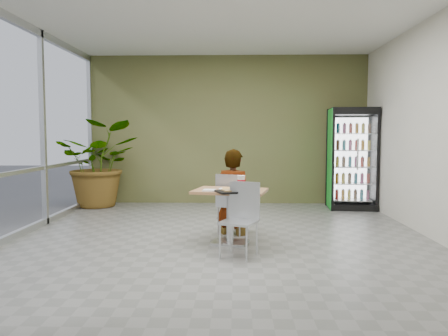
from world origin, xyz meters
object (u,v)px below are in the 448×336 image
(beverage_fridge, at_px, (352,159))
(potted_plant, at_px, (100,163))
(dining_table, at_px, (230,205))
(soda_cup, at_px, (241,183))
(seated_woman, at_px, (233,201))
(cafeteria_tray, at_px, (234,191))
(chair_far, at_px, (231,199))
(chair_near, at_px, (242,213))

(beverage_fridge, xyz_separation_m, potted_plant, (-5.19, 0.13, -0.12))
(dining_table, bearing_deg, soda_cup, 15.19)
(seated_woman, relative_size, cafeteria_tray, 3.62)
(chair_far, relative_size, soda_cup, 4.81)
(soda_cup, relative_size, potted_plant, 0.11)
(potted_plant, bearing_deg, chair_far, -42.36)
(chair_near, xyz_separation_m, beverage_fridge, (2.27, 3.50, 0.48))
(chair_near, distance_m, soda_cup, 0.67)
(dining_table, distance_m, seated_woman, 0.61)
(potted_plant, bearing_deg, soda_cup, -46.31)
(chair_near, relative_size, seated_woman, 0.57)
(soda_cup, distance_m, potted_plant, 4.21)
(cafeteria_tray, bearing_deg, chair_near, -69.33)
(cafeteria_tray, bearing_deg, dining_table, 100.83)
(beverage_fridge, bearing_deg, potted_plant, -176.31)
(dining_table, height_order, seated_woman, seated_woman)
(seated_woman, relative_size, soda_cup, 8.36)
(potted_plant, bearing_deg, chair_near, -51.31)
(seated_woman, distance_m, potted_plant, 3.76)
(chair_far, height_order, potted_plant, potted_plant)
(dining_table, bearing_deg, chair_near, -74.45)
(chair_near, distance_m, cafeteria_tray, 0.36)
(seated_woman, bearing_deg, chair_near, 117.65)
(seated_woman, relative_size, potted_plant, 0.88)
(seated_woman, distance_m, soda_cup, 0.67)
(chair_far, height_order, cafeteria_tray, chair_far)
(cafeteria_tray, relative_size, potted_plant, 0.24)
(cafeteria_tray, xyz_separation_m, potted_plant, (-2.82, 3.38, 0.14))
(dining_table, bearing_deg, beverage_fridge, 50.63)
(soda_cup, xyz_separation_m, potted_plant, (-2.91, 3.05, 0.06))
(chair_far, distance_m, chair_near, 1.13)
(seated_woman, xyz_separation_m, cafeteria_tray, (0.02, -0.90, 0.27))
(chair_far, relative_size, beverage_fridge, 0.45)
(beverage_fridge, bearing_deg, cafeteria_tray, -120.96)
(dining_table, xyz_separation_m, cafeteria_tray, (0.06, -0.29, 0.23))
(dining_table, relative_size, soda_cup, 5.68)
(chair_near, xyz_separation_m, potted_plant, (-2.91, 3.64, 0.37))
(seated_woman, xyz_separation_m, beverage_fridge, (2.39, 2.35, 0.52))
(dining_table, bearing_deg, chair_far, 89.68)
(chair_far, xyz_separation_m, seated_woman, (0.04, 0.04, -0.04))
(dining_table, distance_m, potted_plant, 4.16)
(soda_cup, distance_m, beverage_fridge, 3.70)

